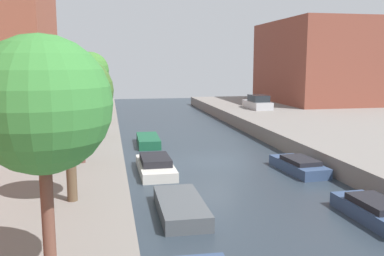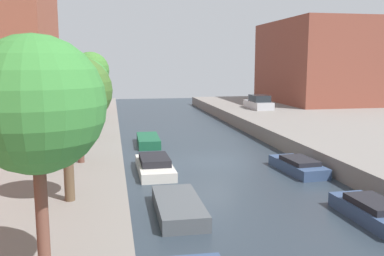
{
  "view_description": "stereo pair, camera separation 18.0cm",
  "coord_description": "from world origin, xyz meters",
  "px_view_note": "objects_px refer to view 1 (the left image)",
  "views": [
    {
      "loc": [
        -5.62,
        -22.58,
        5.6
      ],
      "look_at": [
        -0.21,
        4.82,
        1.19
      ],
      "focal_mm": 39.37,
      "sensor_mm": 36.0,
      "label": 1
    },
    {
      "loc": [
        -5.44,
        -22.62,
        5.6
      ],
      "look_at": [
        -0.21,
        4.82,
        1.19
      ],
      "focal_mm": 39.37,
      "sensor_mm": 36.0,
      "label": 2
    }
  ],
  "objects_px": {
    "low_block_right": "(317,62)",
    "moored_boat_left_4": "(148,141)",
    "moored_boat_right_1": "(376,212)",
    "street_tree_0": "(42,106)",
    "parked_car": "(258,103)",
    "street_tree_5": "(93,74)",
    "street_tree_4": "(90,71)",
    "moored_boat_right_2": "(299,166)",
    "street_tree_3": "(86,82)",
    "moored_boat_left_3": "(155,166)",
    "moored_boat_left_2": "(181,207)",
    "street_tree_2": "(79,91)",
    "street_tree_1": "(69,111)"
  },
  "relations": [
    {
      "from": "street_tree_5",
      "to": "moored_boat_right_1",
      "type": "relative_size",
      "value": 1.26
    },
    {
      "from": "parked_car",
      "to": "moored_boat_left_3",
      "type": "xyz_separation_m",
      "value": [
        -12.26,
        -18.69,
        -1.22
      ]
    },
    {
      "from": "low_block_right",
      "to": "moored_boat_left_3",
      "type": "height_order",
      "value": "low_block_right"
    },
    {
      "from": "parked_car",
      "to": "moored_boat_left_2",
      "type": "distance_m",
      "value": 27.66
    },
    {
      "from": "moored_boat_left_2",
      "to": "moored_boat_right_2",
      "type": "bearing_deg",
      "value": 34.79
    },
    {
      "from": "moored_boat_left_4",
      "to": "street_tree_4",
      "type": "bearing_deg",
      "value": 136.48
    },
    {
      "from": "street_tree_2",
      "to": "low_block_right",
      "type": "bearing_deg",
      "value": 46.0
    },
    {
      "from": "low_block_right",
      "to": "moored_boat_left_3",
      "type": "bearing_deg",
      "value": -131.2
    },
    {
      "from": "low_block_right",
      "to": "moored_boat_left_4",
      "type": "height_order",
      "value": "low_block_right"
    },
    {
      "from": "low_block_right",
      "to": "street_tree_2",
      "type": "distance_m",
      "value": 35.91
    },
    {
      "from": "street_tree_2",
      "to": "street_tree_5",
      "type": "bearing_deg",
      "value": 90.0
    },
    {
      "from": "moored_boat_left_3",
      "to": "street_tree_0",
      "type": "bearing_deg",
      "value": -106.01
    },
    {
      "from": "moored_boat_right_1",
      "to": "moored_boat_left_2",
      "type": "bearing_deg",
      "value": 163.63
    },
    {
      "from": "moored_boat_right_1",
      "to": "moored_boat_right_2",
      "type": "bearing_deg",
      "value": 87.66
    },
    {
      "from": "low_block_right",
      "to": "street_tree_3",
      "type": "xyz_separation_m",
      "value": [
        -24.92,
        -19.63,
        -1.2
      ]
    },
    {
      "from": "moored_boat_right_1",
      "to": "street_tree_0",
      "type": "bearing_deg",
      "value": -158.55
    },
    {
      "from": "moored_boat_left_3",
      "to": "moored_boat_left_4",
      "type": "relative_size",
      "value": 1.12
    },
    {
      "from": "street_tree_0",
      "to": "street_tree_4",
      "type": "distance_m",
      "value": 23.16
    },
    {
      "from": "street_tree_2",
      "to": "moored_boat_left_4",
      "type": "relative_size",
      "value": 1.23
    },
    {
      "from": "street_tree_0",
      "to": "moored_boat_left_3",
      "type": "relative_size",
      "value": 1.16
    },
    {
      "from": "street_tree_3",
      "to": "moored_boat_right_2",
      "type": "bearing_deg",
      "value": -29.72
    },
    {
      "from": "street_tree_0",
      "to": "street_tree_5",
      "type": "relative_size",
      "value": 1.09
    },
    {
      "from": "moored_boat_right_1",
      "to": "street_tree_1",
      "type": "bearing_deg",
      "value": 173.0
    },
    {
      "from": "low_block_right",
      "to": "moored_boat_right_2",
      "type": "relative_size",
      "value": 3.86
    },
    {
      "from": "street_tree_4",
      "to": "street_tree_3",
      "type": "bearing_deg",
      "value": -90.0
    },
    {
      "from": "low_block_right",
      "to": "street_tree_3",
      "type": "distance_m",
      "value": 31.75
    },
    {
      "from": "street_tree_5",
      "to": "moored_boat_right_2",
      "type": "bearing_deg",
      "value": -58.66
    },
    {
      "from": "street_tree_2",
      "to": "street_tree_1",
      "type": "bearing_deg",
      "value": -90.0
    },
    {
      "from": "street_tree_0",
      "to": "street_tree_5",
      "type": "height_order",
      "value": "street_tree_0"
    },
    {
      "from": "moored_boat_right_2",
      "to": "street_tree_0",
      "type": "bearing_deg",
      "value": -134.53
    },
    {
      "from": "street_tree_2",
      "to": "moored_boat_right_1",
      "type": "relative_size",
      "value": 1.29
    },
    {
      "from": "moored_boat_left_4",
      "to": "moored_boat_left_3",
      "type": "bearing_deg",
      "value": -92.33
    },
    {
      "from": "street_tree_3",
      "to": "moored_boat_left_2",
      "type": "relative_size",
      "value": 1.21
    },
    {
      "from": "street_tree_1",
      "to": "moored_boat_left_3",
      "type": "xyz_separation_m",
      "value": [
        3.52,
        6.87,
        -3.66
      ]
    },
    {
      "from": "street_tree_0",
      "to": "street_tree_4",
      "type": "height_order",
      "value": "street_tree_4"
    },
    {
      "from": "street_tree_1",
      "to": "street_tree_4",
      "type": "height_order",
      "value": "street_tree_4"
    },
    {
      "from": "street_tree_0",
      "to": "parked_car",
      "type": "distance_m",
      "value": 34.91
    },
    {
      "from": "street_tree_5",
      "to": "moored_boat_left_3",
      "type": "distance_m",
      "value": 17.26
    },
    {
      "from": "street_tree_3",
      "to": "moored_boat_right_1",
      "type": "height_order",
      "value": "street_tree_3"
    },
    {
      "from": "moored_boat_left_3",
      "to": "moored_boat_right_2",
      "type": "relative_size",
      "value": 1.13
    },
    {
      "from": "street_tree_4",
      "to": "parked_car",
      "type": "bearing_deg",
      "value": 26.35
    },
    {
      "from": "street_tree_0",
      "to": "moored_boat_right_1",
      "type": "xyz_separation_m",
      "value": [
        10.49,
        4.12,
        -4.41
      ]
    },
    {
      "from": "street_tree_5",
      "to": "moored_boat_left_2",
      "type": "bearing_deg",
      "value": -80.47
    },
    {
      "from": "street_tree_0",
      "to": "street_tree_2",
      "type": "xyz_separation_m",
      "value": [
        -0.0,
        10.91,
        -0.44
      ]
    },
    {
      "from": "street_tree_2",
      "to": "moored_boat_left_4",
      "type": "height_order",
      "value": "street_tree_2"
    },
    {
      "from": "low_block_right",
      "to": "parked_car",
      "type": "xyz_separation_m",
      "value": [
        -9.14,
        -5.75,
        -4.01
      ]
    },
    {
      "from": "parked_car",
      "to": "street_tree_5",
      "type": "bearing_deg",
      "value": -171.58
    },
    {
      "from": "moored_boat_left_2",
      "to": "moored_boat_left_4",
      "type": "relative_size",
      "value": 1.01
    },
    {
      "from": "parked_car",
      "to": "low_block_right",
      "type": "bearing_deg",
      "value": 32.18
    },
    {
      "from": "street_tree_4",
      "to": "moored_boat_right_2",
      "type": "height_order",
      "value": "street_tree_4"
    }
  ]
}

